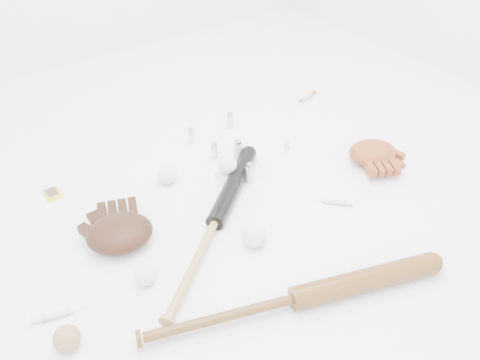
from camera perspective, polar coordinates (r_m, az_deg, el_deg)
bat_dark at (r=1.57m, az=-3.04°, el=-5.10°), size 0.72×0.59×0.06m
bat_wood at (r=1.37m, az=6.79°, el=-14.12°), size 0.92×0.36×0.07m
glove_dark at (r=1.56m, az=-14.48°, el=-6.23°), size 0.33×0.33×0.09m
glove_tan at (r=1.93m, az=15.91°, el=3.22°), size 0.31×0.31×0.08m
trading_card at (r=1.86m, az=-21.88°, el=-1.58°), size 0.06×0.08×0.00m
pedestal at (r=1.78m, az=-1.51°, el=0.49°), size 0.08×0.08×0.04m
baseball_on_pedestal at (r=1.75m, az=-1.54°, el=1.89°), size 0.07×0.07×0.07m
baseball_left at (r=1.44m, az=-11.44°, el=-11.23°), size 0.07×0.07×0.07m
baseball_upper at (r=1.78m, az=-8.91°, el=0.67°), size 0.08×0.08×0.08m
baseball_mid at (r=1.52m, az=1.79°, el=-6.78°), size 0.08×0.08×0.08m
baseball_aged at (r=1.36m, az=-20.36°, el=-17.67°), size 0.07×0.07×0.07m
syringe_0 at (r=1.45m, az=-21.53°, el=-15.13°), size 0.16×0.07×0.02m
syringe_1 at (r=1.71m, az=11.48°, el=-2.66°), size 0.12×0.13×0.02m
syringe_2 at (r=1.98m, az=5.74°, el=4.49°), size 0.11×0.12×0.02m
syringe_3 at (r=1.98m, az=15.91°, el=2.93°), size 0.08×0.14×0.02m
syringe_4 at (r=2.33m, az=8.07°, el=9.96°), size 0.16×0.06×0.02m
vial_0 at (r=1.89m, az=-3.14°, el=3.65°), size 0.03×0.03×0.07m
vial_1 at (r=1.99m, az=-5.96°, el=5.43°), size 0.03×0.03×0.07m
vial_2 at (r=1.76m, az=1.23°, el=0.89°), size 0.03×0.03×0.08m
vial_3 at (r=1.87m, az=-0.24°, el=3.68°), size 0.04×0.04×0.09m
vial_4 at (r=1.56m, az=-12.83°, el=-6.53°), size 0.03×0.03×0.07m
vial_5 at (r=2.07m, az=-1.24°, el=7.28°), size 0.03×0.03×0.08m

